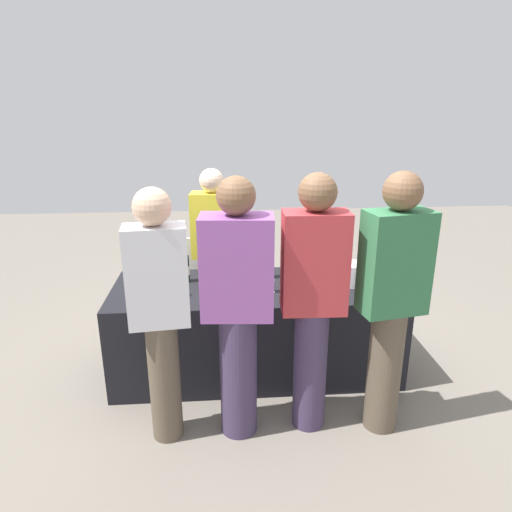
{
  "coord_description": "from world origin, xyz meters",
  "views": [
    {
      "loc": [
        -0.26,
        -3.3,
        2.11
      ],
      "look_at": [
        0.0,
        0.0,
        0.99
      ],
      "focal_mm": 31.76,
      "sensor_mm": 36.0,
      "label": 1
    }
  ],
  "objects_px": {
    "wine_glass_0": "(178,284)",
    "wine_glass_1": "(271,281)",
    "server_pouring": "(214,248)",
    "wine_bottle_3": "(292,265)",
    "guest_2": "(313,297)",
    "wine_glass_2": "(363,282)",
    "ice_bucket": "(352,274)",
    "wine_bottle_4": "(306,263)",
    "wine_bottle_1": "(205,270)",
    "guest_3": "(392,298)",
    "wine_bottle_5": "(334,262)",
    "wine_bottle_0": "(185,268)",
    "wine_bottle_2": "(268,265)",
    "menu_board": "(179,280)",
    "guest_1": "(238,304)",
    "guest_0": "(160,309)"
  },
  "relations": [
    {
      "from": "wine_glass_2",
      "to": "ice_bucket",
      "type": "bearing_deg",
      "value": 99.27
    },
    {
      "from": "wine_bottle_2",
      "to": "server_pouring",
      "type": "bearing_deg",
      "value": 134.64
    },
    {
      "from": "wine_bottle_2",
      "to": "wine_bottle_3",
      "type": "relative_size",
      "value": 0.98
    },
    {
      "from": "wine_bottle_2",
      "to": "guest_2",
      "type": "relative_size",
      "value": 0.18
    },
    {
      "from": "wine_bottle_4",
      "to": "server_pouring",
      "type": "bearing_deg",
      "value": 150.93
    },
    {
      "from": "wine_bottle_3",
      "to": "menu_board",
      "type": "xyz_separation_m",
      "value": [
        -1.0,
        0.8,
        -0.42
      ]
    },
    {
      "from": "wine_glass_2",
      "to": "server_pouring",
      "type": "height_order",
      "value": "server_pouring"
    },
    {
      "from": "wine_bottle_1",
      "to": "guest_3",
      "type": "distance_m",
      "value": 1.47
    },
    {
      "from": "guest_2",
      "to": "guest_3",
      "type": "distance_m",
      "value": 0.49
    },
    {
      "from": "wine_bottle_1",
      "to": "ice_bucket",
      "type": "distance_m",
      "value": 1.17
    },
    {
      "from": "wine_glass_1",
      "to": "guest_2",
      "type": "xyz_separation_m",
      "value": [
        0.2,
        -0.58,
        0.11
      ]
    },
    {
      "from": "wine_glass_0",
      "to": "wine_glass_1",
      "type": "height_order",
      "value": "wine_glass_0"
    },
    {
      "from": "wine_bottle_4",
      "to": "wine_bottle_5",
      "type": "bearing_deg",
      "value": -10.91
    },
    {
      "from": "wine_glass_1",
      "to": "ice_bucket",
      "type": "relative_size",
      "value": 0.61
    },
    {
      "from": "ice_bucket",
      "to": "menu_board",
      "type": "height_order",
      "value": "ice_bucket"
    },
    {
      "from": "ice_bucket",
      "to": "guest_0",
      "type": "relative_size",
      "value": 0.13
    },
    {
      "from": "wine_bottle_0",
      "to": "guest_0",
      "type": "distance_m",
      "value": 0.9
    },
    {
      "from": "wine_bottle_1",
      "to": "wine_glass_1",
      "type": "xyz_separation_m",
      "value": [
        0.5,
        -0.22,
        -0.02
      ]
    },
    {
      "from": "ice_bucket",
      "to": "menu_board",
      "type": "bearing_deg",
      "value": 146.73
    },
    {
      "from": "wine_bottle_5",
      "to": "guest_3",
      "type": "xyz_separation_m",
      "value": [
        0.14,
        -0.94,
        0.09
      ]
    },
    {
      "from": "wine_bottle_2",
      "to": "wine_bottle_4",
      "type": "distance_m",
      "value": 0.32
    },
    {
      "from": "wine_glass_0",
      "to": "ice_bucket",
      "type": "distance_m",
      "value": 1.36
    },
    {
      "from": "server_pouring",
      "to": "wine_glass_0",
      "type": "bearing_deg",
      "value": 78.6
    },
    {
      "from": "wine_bottle_4",
      "to": "wine_glass_1",
      "type": "bearing_deg",
      "value": -134.89
    },
    {
      "from": "wine_bottle_0",
      "to": "wine_glass_0",
      "type": "distance_m",
      "value": 0.3
    },
    {
      "from": "menu_board",
      "to": "wine_glass_1",
      "type": "bearing_deg",
      "value": -50.17
    },
    {
      "from": "wine_bottle_2",
      "to": "guest_2",
      "type": "height_order",
      "value": "guest_2"
    },
    {
      "from": "wine_bottle_0",
      "to": "wine_bottle_2",
      "type": "distance_m",
      "value": 0.68
    },
    {
      "from": "menu_board",
      "to": "guest_2",
      "type": "bearing_deg",
      "value": -55.66
    },
    {
      "from": "guest_2",
      "to": "guest_3",
      "type": "xyz_separation_m",
      "value": [
        0.49,
        -0.06,
        0.01
      ]
    },
    {
      "from": "wine_bottle_1",
      "to": "ice_bucket",
      "type": "relative_size",
      "value": 1.43
    },
    {
      "from": "wine_bottle_5",
      "to": "guest_3",
      "type": "relative_size",
      "value": 0.19
    },
    {
      "from": "guest_3",
      "to": "menu_board",
      "type": "distance_m",
      "value": 2.33
    },
    {
      "from": "wine_bottle_3",
      "to": "guest_2",
      "type": "distance_m",
      "value": 0.85
    },
    {
      "from": "wine_bottle_4",
      "to": "guest_2",
      "type": "height_order",
      "value": "guest_2"
    },
    {
      "from": "wine_bottle_2",
      "to": "server_pouring",
      "type": "xyz_separation_m",
      "value": [
        -0.45,
        0.46,
        0.01
      ]
    },
    {
      "from": "wine_bottle_3",
      "to": "wine_glass_1",
      "type": "distance_m",
      "value": 0.33
    },
    {
      "from": "wine_bottle_2",
      "to": "wine_glass_1",
      "type": "bearing_deg",
      "value": -92.38
    },
    {
      "from": "ice_bucket",
      "to": "guest_3",
      "type": "xyz_separation_m",
      "value": [
        0.03,
        -0.75,
        0.12
      ]
    },
    {
      "from": "wine_bottle_0",
      "to": "wine_glass_0",
      "type": "bearing_deg",
      "value": -95.98
    },
    {
      "from": "guest_2",
      "to": "wine_glass_2",
      "type": "bearing_deg",
      "value": 47.65
    },
    {
      "from": "guest_1",
      "to": "guest_2",
      "type": "distance_m",
      "value": 0.48
    },
    {
      "from": "wine_bottle_3",
      "to": "wine_bottle_5",
      "type": "height_order",
      "value": "wine_bottle_5"
    },
    {
      "from": "wine_glass_0",
      "to": "server_pouring",
      "type": "bearing_deg",
      "value": 72.16
    },
    {
      "from": "wine_bottle_2",
      "to": "wine_bottle_3",
      "type": "bearing_deg",
      "value": -12.51
    },
    {
      "from": "wine_glass_1",
      "to": "server_pouring",
      "type": "xyz_separation_m",
      "value": [
        -0.44,
        0.77,
        0.03
      ]
    },
    {
      "from": "wine_bottle_3",
      "to": "server_pouring",
      "type": "height_order",
      "value": "server_pouring"
    },
    {
      "from": "wine_bottle_4",
      "to": "guest_2",
      "type": "bearing_deg",
      "value": -98.17
    },
    {
      "from": "ice_bucket",
      "to": "menu_board",
      "type": "xyz_separation_m",
      "value": [
        -1.46,
        0.96,
        -0.39
      ]
    },
    {
      "from": "server_pouring",
      "to": "ice_bucket",
      "type": "bearing_deg",
      "value": 155.69
    }
  ]
}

